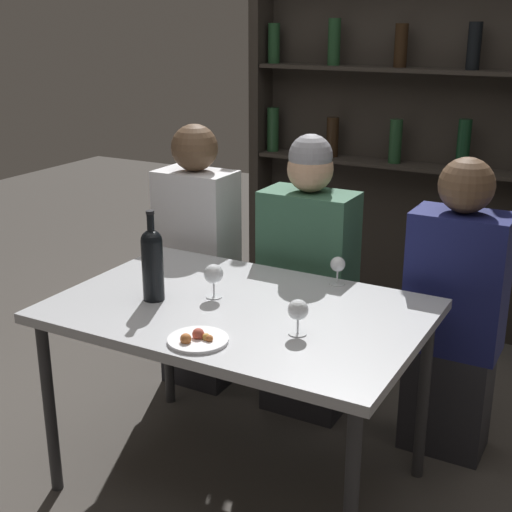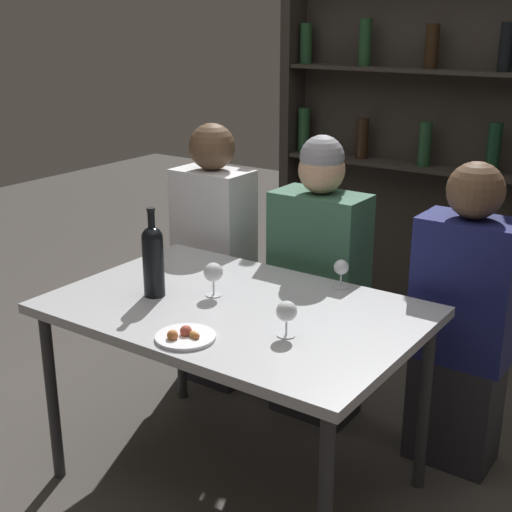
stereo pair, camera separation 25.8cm
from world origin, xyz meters
The scene contains 11 objects.
ground_plane centered at (0.00, 0.00, 0.00)m, with size 10.00×10.00×0.00m, color #47423D.
dining_table centered at (0.00, 0.00, 0.67)m, with size 1.30×0.86×0.73m.
wine_rack_wall centered at (0.00, 1.72, 1.14)m, with size 1.69×0.21×2.20m.
wine_bottle centered at (-0.30, -0.09, 0.88)m, with size 0.08×0.08×0.33m.
wine_glass_0 centered at (0.22, 0.37, 0.81)m, with size 0.06×0.06×0.11m.
wine_glass_1 centered at (-0.12, 0.03, 0.82)m, with size 0.07×0.07×0.13m.
wine_glass_2 centered at (0.28, -0.11, 0.81)m, with size 0.07×0.07×0.12m.
food_plate_0 centered at (0.03, -0.32, 0.74)m, with size 0.20×0.20×0.04m.
seated_person_left centered at (-0.58, 0.62, 0.60)m, with size 0.35×0.22×1.26m.
seated_person_center centered at (-0.01, 0.62, 0.61)m, with size 0.40×0.22×1.26m.
seated_person_right centered at (0.62, 0.62, 0.58)m, with size 0.37×0.22×1.22m.
Camera 1 is at (1.18, -2.02, 1.71)m, focal length 50.00 mm.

